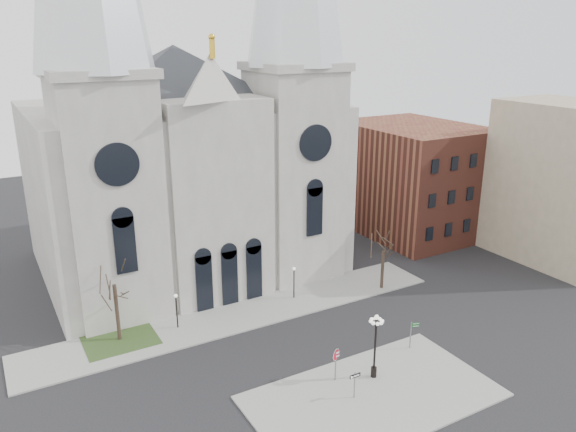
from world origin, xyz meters
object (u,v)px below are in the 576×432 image
stop_sign (336,358)px  globe_lamp (376,338)px  street_name_sign (412,333)px  one_way_sign (355,381)px

stop_sign → globe_lamp: globe_lamp is taller
globe_lamp → street_name_sign: globe_lamp is taller
globe_lamp → one_way_sign: (-2.83, -1.37, -1.90)m
one_way_sign → globe_lamp: bearing=26.9°
street_name_sign → stop_sign: bearing=-156.7°
stop_sign → one_way_sign: size_ratio=1.30×
stop_sign → street_name_sign: stop_sign is taller
one_way_sign → street_name_sign: size_ratio=0.86×
stop_sign → globe_lamp: 3.31m
stop_sign → globe_lamp: bearing=-26.3°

